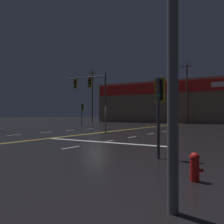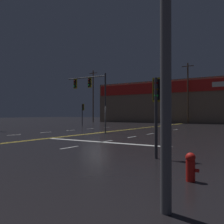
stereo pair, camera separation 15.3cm
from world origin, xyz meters
The scene contains 8 objects.
ground_plane centered at (0.00, 0.00, 0.00)m, with size 200.00×200.00×0.00m, color black.
road_markings centered at (0.86, -1.08, 0.00)m, with size 14.06×60.00×0.01m.
traffic_signal_median centered at (-1.36, 0.77, 4.36)m, with size 4.72×0.36×5.70m.
traffic_signal_corner_northwest centered at (-10.12, 10.64, 2.45)m, with size 0.42×0.36×3.34m.
traffic_signal_corner_southeast centered at (9.88, -9.54, 2.39)m, with size 0.42×0.36×3.26m.
fire_hydrant centered at (11.93, -12.34, 0.40)m, with size 0.35×0.26×0.76m.
building_backdrop centered at (0.00, 33.67, 4.32)m, with size 38.96×10.23×8.61m.
utility_pole_row centered at (1.11, 27.80, 6.06)m, with size 46.16×0.26×11.94m.
Camera 2 is at (13.66, -19.04, 1.77)m, focal length 40.00 mm.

